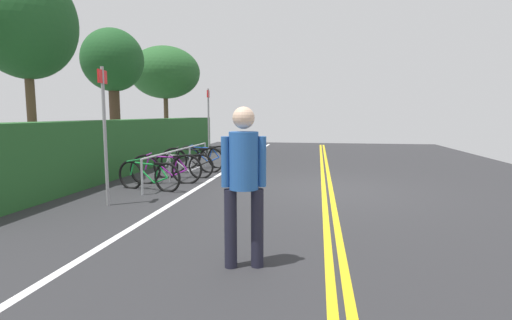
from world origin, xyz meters
name	(u,v)px	position (x,y,z in m)	size (l,w,h in m)	color
ground_plane	(327,191)	(0.00, 0.00, -0.03)	(28.84, 12.75, 0.05)	#2B2B2D
centre_line_yellow_inner	(331,189)	(0.00, -0.08, 0.00)	(25.96, 0.10, 0.00)	gold
centre_line_yellow_outer	(324,189)	(0.00, 0.08, 0.00)	(25.96, 0.10, 0.00)	gold
bike_lane_stripe_white	(201,186)	(0.00, 2.97, 0.00)	(25.96, 0.12, 0.00)	white
bike_rack	(180,156)	(1.09, 3.89, 0.59)	(4.68, 0.05, 0.78)	#9EA0A5
bicycle_0	(149,176)	(-0.71, 3.97, 0.33)	(0.53, 1.65, 0.70)	black
bicycle_1	(166,169)	(0.12, 3.90, 0.36)	(0.49, 1.75, 0.78)	black
bicycle_2	(184,166)	(1.01, 3.77, 0.33)	(0.46, 1.64, 0.70)	black
bicycle_3	(193,160)	(1.94, 3.83, 0.37)	(0.57, 1.80, 0.79)	black
bicycle_4	(204,157)	(2.96, 3.80, 0.36)	(0.46, 1.72, 0.76)	black
pedestrian	(244,176)	(-4.68, 1.02, 1.03)	(0.32, 0.48, 1.78)	#1E1E2D
sign_post_near	(104,124)	(-2.21, 4.10, 1.52)	(0.36, 0.08, 2.56)	gray
sign_post_far	(209,119)	(4.01, 3.93, 1.52)	(0.36, 0.07, 2.56)	gray
hedge_backdrop	(137,144)	(2.59, 5.85, 0.77)	(13.63, 0.85, 1.54)	#235626
tree_mid	(25,24)	(-0.44, 7.03, 3.80)	(2.30, 2.30, 5.12)	brown
tree_far_right	(113,62)	(3.51, 7.08, 3.43)	(2.05, 2.05, 4.55)	#473323
tree_extra	(165,73)	(7.93, 7.05, 3.55)	(3.11, 3.11, 4.71)	brown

